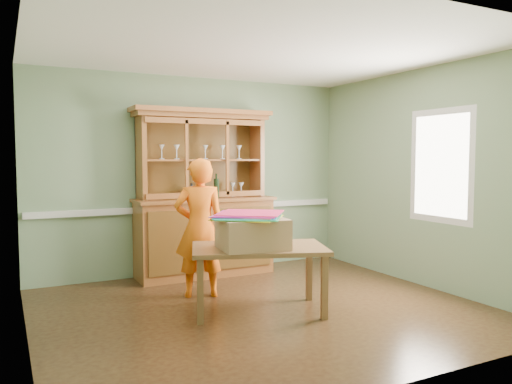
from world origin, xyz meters
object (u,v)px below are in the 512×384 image
china_hutch (204,217)px  cardboard_box (253,233)px  dining_table (259,254)px  person (200,228)px

china_hutch → cardboard_box: size_ratio=3.43×
china_hutch → cardboard_box: bearing=-96.0°
china_hutch → dining_table: 1.80m
dining_table → cardboard_box: cardboard_box is taller
person → dining_table: bearing=130.5°
china_hutch → dining_table: size_ratio=1.44×
dining_table → person: size_ratio=0.98×
china_hutch → person: 1.06m
dining_table → cardboard_box: bearing=-125.4°
china_hutch → cardboard_box: 1.87m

